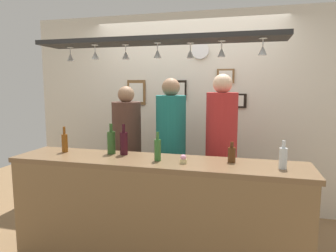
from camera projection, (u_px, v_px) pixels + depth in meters
ground_plane at (166, 243)px, 3.22m from camera, size 8.00×8.00×0.00m
back_wall at (187, 112)px, 4.10m from camera, size 4.40×0.06×2.60m
bar_counter at (150, 199)px, 2.65m from camera, size 2.70×0.55×0.98m
overhead_glass_rack at (156, 41)px, 2.66m from camera, size 2.20×0.36×0.04m
hanging_wineglass_far_left at (71, 57)px, 2.96m from camera, size 0.07×0.07×0.13m
hanging_wineglass_left at (95, 55)px, 2.77m from camera, size 0.07×0.07×0.13m
hanging_wineglass_center_left at (126, 55)px, 2.77m from camera, size 0.07×0.07×0.13m
hanging_wineglass_center at (158, 53)px, 2.64m from camera, size 0.07×0.07×0.13m
hanging_wineglass_center_right at (190, 53)px, 2.65m from camera, size 0.07×0.07×0.13m
hanging_wineglass_right at (222, 52)px, 2.53m from camera, size 0.07×0.07×0.13m
hanging_wineglass_far_right at (263, 50)px, 2.39m from camera, size 0.07×0.07×0.13m
person_left_brown_shirt at (127, 142)px, 3.61m from camera, size 0.34×0.34×1.65m
person_middle_teal_shirt at (171, 139)px, 3.46m from camera, size 0.34×0.34×1.74m
person_right_red_shirt at (221, 139)px, 3.32m from camera, size 0.34×0.34×1.78m
bottle_soda_clear at (283, 158)px, 2.44m from camera, size 0.06×0.06×0.23m
bottle_beer_green_import at (158, 149)px, 2.71m from camera, size 0.06×0.06×0.26m
bottle_beer_brown_stubby at (232, 154)px, 2.66m from camera, size 0.07×0.07×0.18m
bottle_wine_dark_red at (124, 143)px, 2.94m from camera, size 0.08×0.08×0.30m
bottle_champagne_green at (111, 142)px, 2.99m from camera, size 0.08×0.08×0.30m
bottle_beer_amber_tall at (65, 142)px, 3.06m from camera, size 0.06×0.06×0.26m
cupcake at (183, 159)px, 2.62m from camera, size 0.06×0.06×0.08m
picture_frame_crest at (180, 90)px, 4.04m from camera, size 0.18×0.02×0.26m
picture_frame_upper_small at (226, 76)px, 3.87m from camera, size 0.22×0.02×0.18m
picture_frame_caricature at (136, 92)px, 4.20m from camera, size 0.26×0.02×0.34m
picture_frame_lower_pair at (234, 101)px, 3.88m from camera, size 0.30×0.02×0.18m
wall_clock at (200, 50)px, 3.90m from camera, size 0.22×0.03×0.22m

